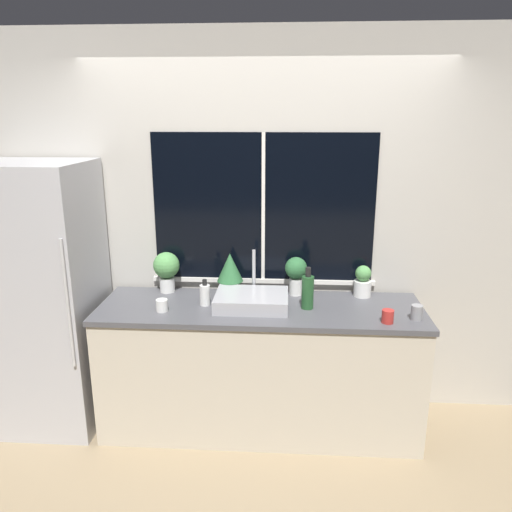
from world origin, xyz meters
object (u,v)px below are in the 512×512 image
(soap_bottle, at_px, (205,294))
(mug_grey, at_px, (417,313))
(mug_red, at_px, (388,316))
(mug_white, at_px, (162,305))
(sink, at_px, (252,300))
(potted_plant_center_right, at_px, (296,272))
(potted_plant_far_left, at_px, (167,268))
(potted_plant_far_right, at_px, (363,282))
(potted_plant_center_left, at_px, (230,270))
(refrigerator, at_px, (42,298))
(bottle_tall, at_px, (308,291))

(soap_bottle, height_order, mug_grey, soap_bottle)
(mug_red, bearing_deg, mug_grey, 17.17)
(mug_white, bearing_deg, sink, 11.60)
(potted_plant_center_right, bearing_deg, potted_plant_far_left, 180.00)
(potted_plant_far_right, bearing_deg, mug_white, -164.56)
(sink, bearing_deg, potted_plant_far_left, 158.21)
(sink, xyz_separation_m, potted_plant_far_left, (-0.63, 0.25, 0.13))
(potted_plant_center_left, relative_size, potted_plant_center_right, 1.08)
(potted_plant_far_left, distance_m, potted_plant_center_left, 0.46)
(mug_red, bearing_deg, sink, 165.96)
(potted_plant_center_right, xyz_separation_m, soap_bottle, (-0.61, -0.24, -0.09))
(potted_plant_far_left, xyz_separation_m, potted_plant_center_left, (0.46, 0.00, -0.00))
(potted_plant_center_left, bearing_deg, mug_grey, -18.51)
(potted_plant_far_left, relative_size, potted_plant_center_right, 1.07)
(refrigerator, distance_m, mug_red, 2.31)
(sink, height_order, potted_plant_center_right, sink)
(mug_red, bearing_deg, mug_white, 176.20)
(soap_bottle, xyz_separation_m, bottle_tall, (0.68, -0.01, 0.04))
(potted_plant_far_left, bearing_deg, bottle_tall, -14.43)
(sink, bearing_deg, mug_grey, -8.47)
(sink, distance_m, potted_plant_center_left, 0.33)
(mug_grey, bearing_deg, sink, 171.53)
(potted_plant_center_right, xyz_separation_m, bottle_tall, (0.07, -0.26, -0.05))
(potted_plant_center_right, relative_size, bottle_tall, 0.97)
(sink, relative_size, potted_plant_center_left, 1.63)
(potted_plant_center_left, distance_m, mug_red, 1.13)
(potted_plant_center_right, distance_m, potted_plant_far_right, 0.47)
(refrigerator, xyz_separation_m, potted_plant_far_left, (0.82, 0.24, 0.15))
(potted_plant_center_right, xyz_separation_m, potted_plant_far_right, (0.47, 0.00, -0.06))
(potted_plant_far_left, distance_m, soap_bottle, 0.41)
(mug_red, bearing_deg, bottle_tall, 156.75)
(sink, bearing_deg, mug_white, -168.40)
(potted_plant_far_right, height_order, mug_white, potted_plant_far_right)
(refrigerator, bearing_deg, sink, -0.39)
(sink, distance_m, mug_white, 0.59)
(bottle_tall, distance_m, mug_red, 0.53)
(potted_plant_far_left, xyz_separation_m, bottle_tall, (1.00, -0.26, -0.06))
(refrigerator, xyz_separation_m, soap_bottle, (1.13, -0.00, 0.05))
(mug_white, height_order, mug_red, mug_red)
(refrigerator, relative_size, mug_grey, 19.27)
(refrigerator, distance_m, sink, 1.45)
(potted_plant_center_left, relative_size, mug_white, 3.72)
(potted_plant_center_left, bearing_deg, potted_plant_far_right, 0.00)
(refrigerator, distance_m, bottle_tall, 1.82)
(sink, relative_size, potted_plant_far_right, 2.16)
(potted_plant_center_right, relative_size, mug_red, 3.30)
(refrigerator, bearing_deg, potted_plant_center_right, 7.90)
(potted_plant_center_right, bearing_deg, mug_grey, -28.53)
(potted_plant_center_right, height_order, potted_plant_far_right, potted_plant_center_right)
(bottle_tall, xyz_separation_m, mug_red, (0.48, -0.21, -0.08))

